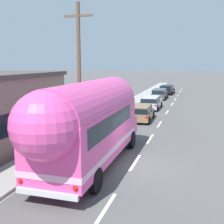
{
  "coord_description": "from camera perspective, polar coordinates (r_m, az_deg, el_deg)",
  "views": [
    {
      "loc": [
        2.83,
        -13.08,
        4.99
      ],
      "look_at": [
        -1.72,
        2.11,
        2.21
      ],
      "focal_mm": 46.04,
      "sensor_mm": 36.0,
      "label": 1
    }
  ],
  "objects": [
    {
      "name": "ground_plane",
      "position": [
        14.29,
        4.24,
        -10.52
      ],
      "size": [
        300.0,
        300.0,
        0.0
      ],
      "primitive_type": "plane",
      "color": "#565454"
    },
    {
      "name": "sidewalk_slab",
      "position": [
        24.81,
        -1.6,
        -1.49
      ],
      "size": [
        1.97,
        90.0,
        0.15
      ],
      "primitive_type": "cube",
      "color": "#9E9B93",
      "rests_on": "ground"
    },
    {
      "name": "utility_pole",
      "position": [
        18.0,
        -6.56,
        8.08
      ],
      "size": [
        1.8,
        0.24,
        8.5
      ],
      "color": "brown",
      "rests_on": "ground"
    },
    {
      "name": "lane_markings",
      "position": [
        26.55,
        4.37,
        -0.91
      ],
      "size": [
        3.95,
        80.0,
        0.01
      ],
      "color": "silver",
      "rests_on": "ground"
    },
    {
      "name": "car_third",
      "position": [
        39.55,
        9.44,
        3.72
      ],
      "size": [
        1.9,
        4.4,
        1.37
      ],
      "color": "#474C51",
      "rests_on": "ground"
    },
    {
      "name": "car_lead",
      "position": [
        24.62,
        5.68,
        0.06
      ],
      "size": [
        2.06,
        4.3,
        1.37
      ],
      "color": "olive",
      "rests_on": "ground"
    },
    {
      "name": "car_second",
      "position": [
        30.94,
        7.78,
        2.04
      ],
      "size": [
        1.92,
        4.43,
        1.37
      ],
      "color": "silver",
      "rests_on": "ground"
    },
    {
      "name": "painted_bus",
      "position": [
        13.08,
        -4.98,
        -1.93
      ],
      "size": [
        2.62,
        10.66,
        4.12
      ],
      "color": "#EA4C9E",
      "rests_on": "ground"
    },
    {
      "name": "car_fourth",
      "position": [
        45.71,
        10.84,
        4.5
      ],
      "size": [
        2.13,
        4.59,
        1.37
      ],
      "color": "black",
      "rests_on": "ground"
    }
  ]
}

